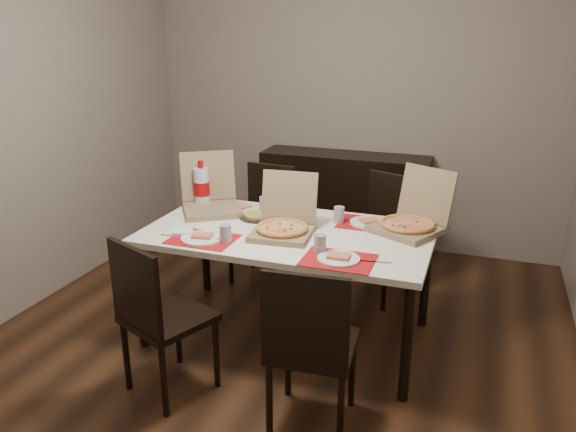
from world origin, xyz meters
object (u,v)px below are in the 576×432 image
Objects in this scene: chair_near_left at (157,313)px; soda_bottle at (202,187)px; sideboard at (344,202)px; pizza_box_center at (283,225)px; chair_far_left at (265,218)px; chair_far_right at (383,231)px; dip_bowl at (307,223)px; chair_near_right at (310,343)px; dining_table at (288,241)px.

chair_near_left is 2.74× the size of soda_bottle.
pizza_box_center reaches higher than sideboard.
chair_far_right is at bearing 1.57° from chair_far_left.
chair_near_right is at bearing -71.23° from dip_bowl.
chair_far_right reaches higher than dining_table.
pizza_box_center is (-0.01, -0.06, 0.12)m from dining_table.
pizza_box_center is (-0.43, 0.79, 0.30)m from chair_near_right.
soda_bottle is (-0.75, 0.27, 0.21)m from dining_table.
chair_near_right and chair_far_right have the same top height.
chair_far_left is at bearing 91.32° from chair_near_left.
dip_bowl is at bearing 64.42° from dining_table.
chair_far_left is (-0.45, -0.82, 0.06)m from sideboard.
soda_bottle is (-1.17, 1.12, 0.38)m from chair_near_right.
chair_far_left is 2.16× the size of pizza_box_center.
dip_bowl is (0.08, 0.16, 0.08)m from dining_table.
soda_bottle is (-0.71, -1.38, 0.44)m from sideboard.
chair_near_right reaches higher than sideboard.
chair_near_left is at bearing -118.48° from chair_far_right.
dining_table is (0.05, -1.65, 0.23)m from sideboard.
chair_far_left is (-0.04, 1.67, 0.00)m from chair_near_left.
chair_near_right is 0.94m from pizza_box_center.
pizza_box_center is at bearing -97.49° from dining_table.
chair_far_left is 0.72m from soda_bottle.
sideboard is at bearing 100.49° from chair_near_right.
soda_bottle is at bearing 172.01° from dip_bowl.
soda_bottle is at bearing -114.60° from chair_far_left.
dining_table is 0.97m from chair_near_left.
sideboard is at bearing 91.24° from pizza_box_center.
chair_near_right is at bearing -63.85° from dining_table.
pizza_box_center is at bearing -61.39° from chair_far_left.
chair_near_right is at bearing -61.63° from pizza_box_center.
pizza_box_center is (0.04, -1.71, 0.36)m from sideboard.
dining_table is at bearing -59.21° from chair_far_left.
chair_near_left reaches higher than dip_bowl.
dip_bowl is 0.85m from soda_bottle.
chair_far_right is (0.92, 1.70, 0.00)m from chair_near_left.
chair_far_right is 1.40m from soda_bottle.
soda_bottle is at bearing 104.84° from chair_near_left.
chair_near_left is at bearing -118.61° from dining_table.
dining_table is 1.94× the size of chair_near_right.
chair_near_right is at bearing -0.74° from chair_near_left.
chair_far_left is 1.00× the size of chair_far_right.
pizza_box_center reaches higher than chair_near_left.
sideboard reaches higher than dip_bowl.
chair_far_right is at bearing 62.89° from pizza_box_center.
dining_table is at bearing -19.95° from soda_bottle.
dining_table is at bearing 82.51° from pizza_box_center.
dining_table is 0.14m from pizza_box_center.
chair_near_right is 1.71m from chair_far_right.
chair_near_left is at bearing -118.14° from dip_bowl.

